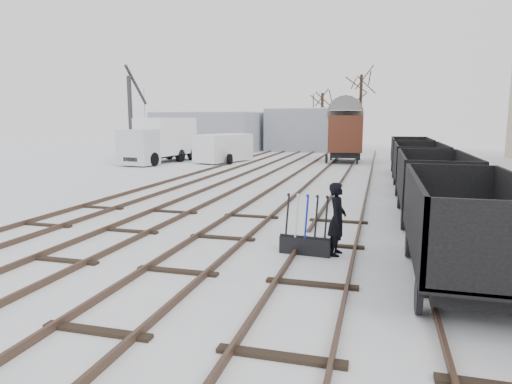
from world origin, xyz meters
The scene contains 16 objects.
ground centered at (0.00, 0.00, 0.00)m, with size 120.00×120.00×0.00m, color white.
tracks centered at (0.00, 13.67, 0.07)m, with size 13.90×52.00×0.16m.
shed_left centered at (-13.00, 36.00, 2.05)m, with size 10.00×8.00×4.10m.
shed_right centered at (-4.00, 40.00, 2.25)m, with size 7.00×6.00×4.50m.
ground_frame centered at (2.53, 2.20, 0.28)m, with size 1.34×0.55×1.49m.
worker centered at (3.28, 2.30, 0.92)m, with size 0.67×0.44×1.83m, color black.
freight_wagon_a centered at (6.00, 0.89, 0.85)m, with size 2.19×5.46×2.23m.
freight_wagon_b centered at (6.00, 7.29, 0.85)m, with size 2.19×5.46×2.23m.
freight_wagon_c centered at (6.00, 13.69, 0.85)m, with size 2.19×5.46×2.23m.
freight_wagon_d centered at (6.00, 20.09, 0.85)m, with size 2.19×5.46×2.23m.
box_van_wagon centered at (1.42, 27.84, 2.34)m, with size 3.32×5.52×4.01m.
lorry centered at (-12.24, 23.28, 1.78)m, with size 3.13×7.82×3.45m.
panel_van centered at (-7.62, 24.90, 1.14)m, with size 3.66×5.40×2.19m.
crane centered at (-17.00, 27.31, 2.09)m, with size 1.79×4.71×7.95m.
tree_far_left centered at (-2.06, 41.38, 3.07)m, with size 0.30×0.30×6.13m, color black.
tree_far_right centered at (2.05, 39.79, 3.90)m, with size 0.30×0.30×7.81m, color black.
Camera 1 is at (4.25, -8.92, 3.38)m, focal length 32.00 mm.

